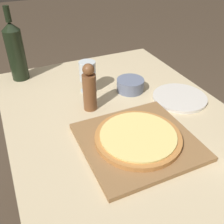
# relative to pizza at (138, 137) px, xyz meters

# --- Properties ---
(ground_plane) EXTENTS (12.00, 12.00, 0.00)m
(ground_plane) POSITION_rel_pizza_xyz_m (0.02, 0.19, -0.78)
(ground_plane) COLOR #4C3D2D
(dining_table) EXTENTS (0.91, 1.21, 0.75)m
(dining_table) POSITION_rel_pizza_xyz_m (0.02, 0.19, -0.13)
(dining_table) COLOR #CCB78E
(dining_table) RESTS_ON ground_plane
(cutting_board) EXTENTS (0.40, 0.38, 0.02)m
(cutting_board) POSITION_rel_pizza_xyz_m (-0.00, 0.00, -0.02)
(cutting_board) COLOR olive
(cutting_board) RESTS_ON dining_table
(pizza) EXTENTS (0.31, 0.31, 0.02)m
(pizza) POSITION_rel_pizza_xyz_m (0.00, 0.00, 0.00)
(pizza) COLOR #BC7A3D
(pizza) RESTS_ON cutting_board
(wine_bottle) EXTENTS (0.09, 0.09, 0.36)m
(wine_bottle) POSITION_rel_pizza_xyz_m (-0.31, 0.70, 0.12)
(wine_bottle) COLOR black
(wine_bottle) RESTS_ON dining_table
(pepper_mill) EXTENTS (0.06, 0.06, 0.21)m
(pepper_mill) POSITION_rel_pizza_xyz_m (-0.08, 0.28, 0.07)
(pepper_mill) COLOR brown
(pepper_mill) RESTS_ON dining_table
(wine_glass) EXTENTS (0.08, 0.08, 0.15)m
(wine_glass) POSITION_rel_pizza_xyz_m (-0.03, 0.43, 0.07)
(wine_glass) COLOR silver
(wine_glass) RESTS_ON dining_table
(small_bowl) EXTENTS (0.13, 0.13, 0.06)m
(small_bowl) POSITION_rel_pizza_xyz_m (0.15, 0.35, -0.00)
(small_bowl) COLOR slate
(small_bowl) RESTS_ON dining_table
(dinner_plate) EXTENTS (0.24, 0.24, 0.01)m
(dinner_plate) POSITION_rel_pizza_xyz_m (0.32, 0.18, -0.02)
(dinner_plate) COLOR silver
(dinner_plate) RESTS_ON dining_table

